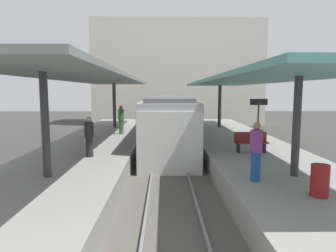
{
  "coord_description": "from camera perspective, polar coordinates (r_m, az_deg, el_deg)",
  "views": [
    {
      "loc": [
        -0.24,
        -13.87,
        3.6
      ],
      "look_at": [
        -0.01,
        2.12,
        1.73
      ],
      "focal_mm": 31.99,
      "sensor_mm": 36.0,
      "label": 1
    }
  ],
  "objects": [
    {
      "name": "platform_bench",
      "position": [
        13.26,
        15.51,
        -2.86
      ],
      "size": [
        1.4,
        0.41,
        0.86
      ],
      "color": "black",
      "rests_on": "platform_right"
    },
    {
      "name": "rail_far_side",
      "position": [
        14.29,
        3.08,
        -6.83
      ],
      "size": [
        0.08,
        28.0,
        0.14
      ],
      "primitive_type": "cube",
      "color": "slate",
      "rests_on": "track_ballast"
    },
    {
      "name": "rail_near_side",
      "position": [
        14.27,
        -2.74,
        -6.85
      ],
      "size": [
        0.08,
        28.0,
        0.14
      ],
      "primitive_type": "cube",
      "color": "slate",
      "rests_on": "track_ballast"
    },
    {
      "name": "canopy_right",
      "position": [
        15.8,
        14.15,
        8.23
      ],
      "size": [
        4.18,
        21.0,
        3.21
      ],
      "color": "#333335",
      "rests_on": "platform_right"
    },
    {
      "name": "canopy_left",
      "position": [
        15.69,
        -14.1,
        8.69
      ],
      "size": [
        4.18,
        21.0,
        3.33
      ],
      "color": "#333335",
      "rests_on": "platform_left"
    },
    {
      "name": "litter_bin",
      "position": [
        8.41,
        26.96,
        -9.25
      ],
      "size": [
        0.44,
        0.44,
        0.8
      ],
      "primitive_type": "cylinder",
      "color": "maroon",
      "rests_on": "platform_right"
    },
    {
      "name": "passenger_mid_platform",
      "position": [
        18.34,
        -8.93,
        1.27
      ],
      "size": [
        0.36,
        0.36,
        1.73
      ],
      "color": "#386B3D",
      "rests_on": "platform_left"
    },
    {
      "name": "passenger_far_end",
      "position": [
        12.24,
        -14.78,
        -1.9
      ],
      "size": [
        0.36,
        0.36,
        1.6
      ],
      "color": "#232328",
      "rests_on": "platform_left"
    },
    {
      "name": "platform_sign",
      "position": [
        16.07,
        16.85,
        2.89
      ],
      "size": [
        0.9,
        0.08,
        2.21
      ],
      "color": "#262628",
      "rests_on": "platform_right"
    },
    {
      "name": "ground_plane",
      "position": [
        14.33,
        0.17,
        -7.89
      ],
      "size": [
        80.0,
        80.0,
        0.0
      ],
      "primitive_type": "plane",
      "color": "#383835"
    },
    {
      "name": "platform_left",
      "position": [
        14.65,
        -14.94,
        -5.79
      ],
      "size": [
        4.4,
        28.0,
        1.0
      ],
      "primitive_type": "cube",
      "color": "gray",
      "rests_on": "ground_plane"
    },
    {
      "name": "passenger_near_bench",
      "position": [
        9.02,
        16.43,
        -4.53
      ],
      "size": [
        0.36,
        0.36,
        1.72
      ],
      "color": "navy",
      "rests_on": "platform_right"
    },
    {
      "name": "platform_right",
      "position": [
        14.77,
        15.15,
        -5.69
      ],
      "size": [
        4.4,
        28.0,
        1.0
      ],
      "primitive_type": "cube",
      "color": "gray",
      "rests_on": "ground_plane"
    },
    {
      "name": "station_building_backdrop",
      "position": [
        33.95,
        1.8,
        9.87
      ],
      "size": [
        18.0,
        6.0,
        11.0
      ],
      "primitive_type": "cube",
      "color": "beige",
      "rests_on": "ground_plane"
    },
    {
      "name": "track_ballast",
      "position": [
        14.3,
        0.17,
        -7.51
      ],
      "size": [
        3.2,
        28.0,
        0.2
      ],
      "primitive_type": "cube",
      "color": "#59544C",
      "rests_on": "ground_plane"
    },
    {
      "name": "commuter_train",
      "position": [
        17.67,
        -0.03,
        0.58
      ],
      "size": [
        2.78,
        11.68,
        3.1
      ],
      "color": "#ADADB2",
      "rests_on": "track_ballast"
    }
  ]
}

